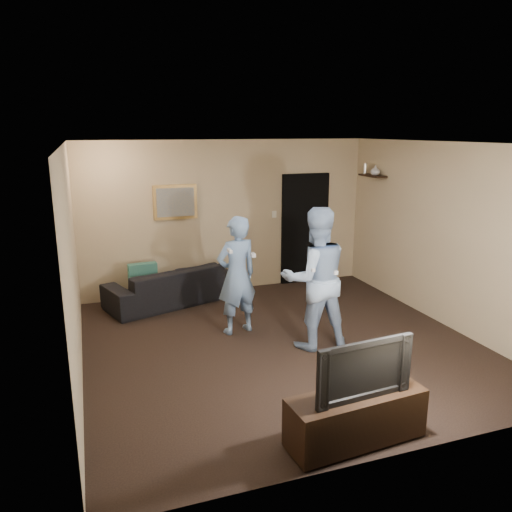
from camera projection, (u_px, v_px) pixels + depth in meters
name	position (u px, v px, depth m)	size (l,w,h in m)	color
ground	(281.00, 344.00, 6.62)	(5.00, 5.00, 0.00)	black
ceiling	(284.00, 143.00, 5.98)	(5.00, 5.00, 0.04)	silver
wall_back	(228.00, 217.00, 8.59)	(5.00, 0.04, 2.60)	tan
wall_front	(399.00, 316.00, 4.01)	(5.00, 0.04, 2.60)	tan
wall_left	(72.00, 266.00, 5.50)	(0.04, 5.00, 2.60)	tan
wall_right	(445.00, 235.00, 7.09)	(0.04, 5.00, 2.60)	tan
sofa	(171.00, 285.00, 8.11)	(2.08, 0.81, 0.61)	black
throw_pillow	(143.00, 277.00, 7.93)	(0.45, 0.14, 0.45)	#1B534B
painting_frame	(175.00, 202.00, 8.20)	(0.72, 0.05, 0.57)	olive
painting_canvas	(176.00, 202.00, 8.18)	(0.62, 0.01, 0.47)	slate
doorway	(305.00, 229.00, 9.09)	(0.90, 0.06, 2.00)	black
light_switch	(274.00, 214.00, 8.83)	(0.08, 0.02, 0.12)	silver
wall_shelf	(373.00, 176.00, 8.54)	(0.20, 0.60, 0.03)	black
shelf_vase	(375.00, 170.00, 8.44)	(0.16, 0.16, 0.16)	silver
shelf_figurine	(365.00, 168.00, 8.74)	(0.06, 0.06, 0.18)	silver
tv_console	(356.00, 417.00, 4.48)	(1.28, 0.41, 0.46)	black
television	(359.00, 366.00, 4.35)	(0.95, 0.12, 0.55)	black
wii_player_left	(237.00, 275.00, 6.81)	(0.67, 0.55, 1.65)	#6D90BE
wii_player_right	(315.00, 278.00, 6.34)	(0.95, 0.77, 1.84)	#91ADD3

